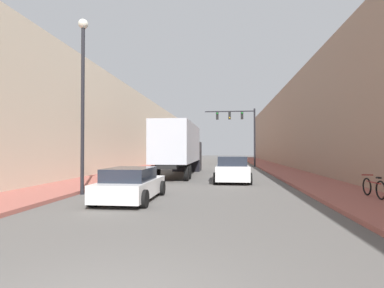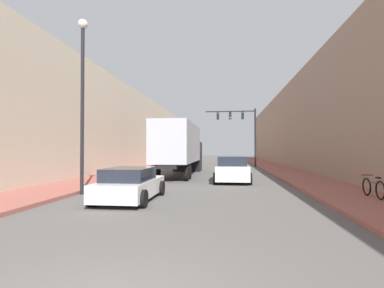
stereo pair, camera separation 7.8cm
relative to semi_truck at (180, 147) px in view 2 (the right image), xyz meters
The scene contains 10 objects.
sidewalk_right 13.25m from the semi_truck, 47.47° to the left, with size 3.26×80.00×0.15m.
sidewalk_left 10.91m from the semi_truck, 115.69° to the left, with size 3.26×80.00×0.15m.
building_right 16.75m from the semi_truck, 35.58° to the left, with size 6.00×80.00×9.42m.
building_left 13.53m from the semi_truck, 133.88° to the left, with size 6.00×80.00×8.60m.
semi_truck is the anchor object (origin of this frame).
sedan_car 12.13m from the semi_truck, 90.80° to the right, with size 2.10×4.22×1.31m.
suv_car 6.25m from the semi_truck, 48.89° to the right, with size 2.21×4.53×1.61m.
traffic_signal_gantry 13.89m from the semi_truck, 66.04° to the left, with size 6.00×0.35×6.91m.
street_lamp 11.45m from the semi_truck, 104.91° to the right, with size 0.44×0.44×7.99m.
parked_bicycle 14.67m from the semi_truck, 49.96° to the right, with size 0.44×1.82×0.86m.
Camera 2 is at (1.56, -3.28, 2.03)m, focal length 28.00 mm.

